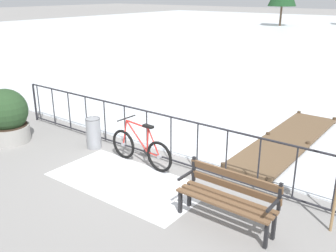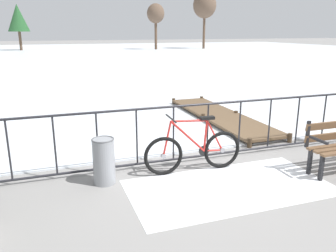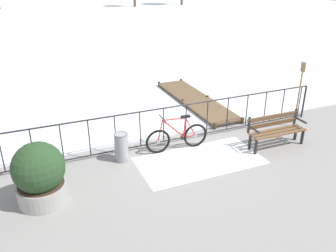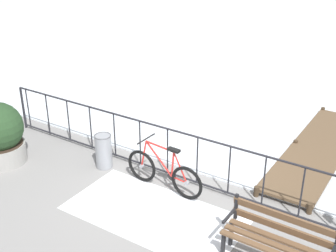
{
  "view_description": "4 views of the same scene",
  "coord_description": "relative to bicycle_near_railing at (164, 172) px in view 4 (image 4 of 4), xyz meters",
  "views": [
    {
      "loc": [
        4.81,
        -5.98,
        3.51
      ],
      "look_at": [
        0.07,
        0.24,
        0.72
      ],
      "focal_mm": 40.67,
      "sensor_mm": 36.0,
      "label": 1
    },
    {
      "loc": [
        -2.34,
        -5.4,
        2.32
      ],
      "look_at": [
        -0.29,
        0.4,
        0.59
      ],
      "focal_mm": 36.62,
      "sensor_mm": 36.0,
      "label": 2
    },
    {
      "loc": [
        -3.57,
        -7.86,
        4.39
      ],
      "look_at": [
        -0.19,
        0.02,
        0.5
      ],
      "focal_mm": 37.26,
      "sensor_mm": 36.0,
      "label": 3
    },
    {
      "loc": [
        3.8,
        -6.39,
        4.71
      ],
      "look_at": [
        -0.57,
        0.38,
        0.9
      ],
      "focal_mm": 47.3,
      "sensor_mm": 36.0,
      "label": 4
    }
  ],
  "objects": [
    {
      "name": "ground_plane",
      "position": [
        0.13,
        0.44,
        -0.37
      ],
      "size": [
        160.0,
        160.0,
        0.0
      ],
      "primitive_type": "plane",
      "color": "gray"
    },
    {
      "name": "snow_patch",
      "position": [
        0.28,
        -0.76,
        -0.36
      ],
      "size": [
        3.1,
        1.58,
        0.01
      ],
      "primitive_type": "cube",
      "color": "white",
      "rests_on": "ground"
    },
    {
      "name": "railing_fence",
      "position": [
        0.13,
        0.44,
        0.19
      ],
      "size": [
        9.06,
        0.06,
        1.07
      ],
      "color": "#232328",
      "rests_on": "ground"
    },
    {
      "name": "bicycle_near_railing",
      "position": [
        0.0,
        0.0,
        0.0
      ],
      "size": [
        1.71,
        0.52,
        0.97
      ],
      "color": "black",
      "rests_on": "ground"
    },
    {
      "name": "park_bench",
      "position": [
        2.52,
        -0.8,
        0.14
      ],
      "size": [
        1.6,
        0.5,
        0.89
      ],
      "color": "brown",
      "rests_on": "ground"
    },
    {
      "name": "trash_bin",
      "position": [
        -1.5,
        0.04,
        0.0
      ],
      "size": [
        0.35,
        0.35,
        0.73
      ],
      "color": "gray",
      "rests_on": "ground"
    },
    {
      "name": "wooden_dock",
      "position": [
        2.07,
        2.98,
        -0.25
      ],
      "size": [
        1.1,
        4.57,
        0.2
      ],
      "color": "brown",
      "rests_on": "ground"
    }
  ]
}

